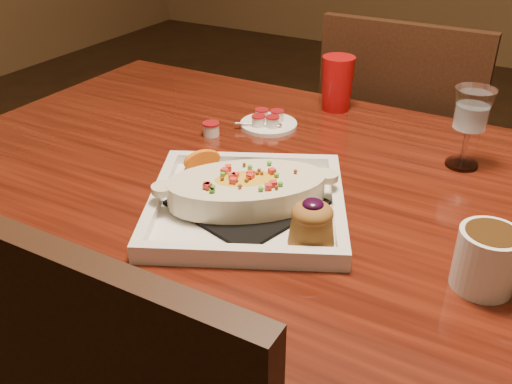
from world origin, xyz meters
The scene contains 8 objects.
table centered at (0.00, 0.00, 0.65)m, with size 1.50×0.90×0.75m.
chair_far centered at (0.00, 0.63, 0.51)m, with size 0.42×0.42×0.93m.
plate centered at (-0.05, -0.12, 0.78)m, with size 0.41×0.41×0.08m.
coffee_mug centered at (0.31, -0.13, 0.80)m, with size 0.11×0.08×0.09m.
goblet centered at (0.21, 0.22, 0.85)m, with size 0.07×0.07×0.15m.
saucer centered at (-0.19, 0.20, 0.76)m, with size 0.12×0.12×0.08m.
creamer_loose centered at (-0.27, 0.11, 0.76)m, with size 0.04×0.04×0.03m.
red_tumbler centered at (-0.11, 0.37, 0.81)m, with size 0.07×0.07×0.12m, color #AD0C0E.
Camera 1 is at (0.34, -0.79, 1.24)m, focal length 40.00 mm.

